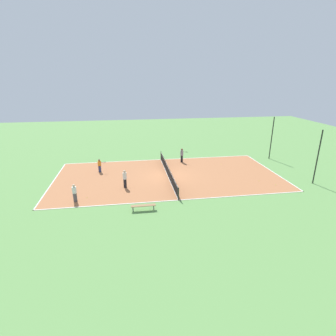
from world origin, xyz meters
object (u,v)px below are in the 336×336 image
object	(u,v)px
player_near_white	(74,192)
tennis_net	(168,171)
player_far_white	(125,178)
fence_post_back_left	(272,138)
fence_post_back_right	(318,157)
bench	(143,206)
player_baseline_gray	(182,154)
player_center_orange	(100,165)
tennis_ball_far_baseline	(276,185)
tennis_ball_near_net	(259,181)
tennis_ball_right_alley	(221,164)
tennis_ball_left_sideline	(87,197)

from	to	relation	value
player_near_white	tennis_net	bearing A→B (deg)	170.79
tennis_net	player_far_white	size ratio (longest dim) A/B	6.67
tennis_net	player_near_white	xyz separation A→B (m)	(4.86, -8.70, 0.33)
fence_post_back_left	fence_post_back_right	distance (m)	8.48
tennis_net	fence_post_back_left	world-z (taller)	fence_post_back_left
bench	player_baseline_gray	bearing A→B (deg)	64.75
player_center_orange	tennis_ball_far_baseline	bearing A→B (deg)	-7.74
bench	fence_post_back_left	distance (m)	20.69
tennis_ball_near_net	fence_post_back_left	bearing A→B (deg)	144.93
bench	player_baseline_gray	world-z (taller)	player_baseline_gray
player_far_white	tennis_net	bearing A→B (deg)	-166.34
player_near_white	tennis_ball_near_net	xyz separation A→B (m)	(-1.93, 17.61, -0.86)
player_far_white	tennis_ball_far_baseline	bearing A→B (deg)	158.22
player_center_orange	tennis_ball_far_baseline	world-z (taller)	player_center_orange
fence_post_back_left	fence_post_back_right	bearing A→B (deg)	0.00
tennis_ball_far_baseline	player_near_white	bearing A→B (deg)	-87.87
player_near_white	player_far_white	distance (m)	4.80
player_center_orange	fence_post_back_right	bearing A→B (deg)	-4.36
bench	player_near_white	size ratio (longest dim) A/B	1.24
tennis_ball_far_baseline	fence_post_back_right	xyz separation A→B (m)	(0.08, 3.93, 2.63)
tennis_net	fence_post_back_left	bearing A→B (deg)	106.91
fence_post_back_left	fence_post_back_right	world-z (taller)	same
tennis_net	player_center_orange	bearing A→B (deg)	-107.81
tennis_ball_right_alley	player_baseline_gray	bearing A→B (deg)	-109.05
player_near_white	player_center_orange	bearing A→B (deg)	-139.49
player_baseline_gray	tennis_ball_right_alley	bearing A→B (deg)	4.38
tennis_net	bench	distance (m)	7.91
player_far_white	fence_post_back_right	size ratio (longest dim) A/B	0.33
tennis_ball_far_baseline	bench	bearing A→B (deg)	-76.65
tennis_ball_left_sideline	player_far_white	bearing A→B (deg)	118.26
tennis_ball_near_net	fence_post_back_left	distance (m)	9.14
bench	tennis_ball_left_sideline	world-z (taller)	bench
player_center_orange	tennis_ball_near_net	xyz separation A→B (m)	(5.26, 16.19, -0.81)
player_far_white	fence_post_back_right	bearing A→B (deg)	159.37
player_far_white	tennis_ball_near_net	bearing A→B (deg)	162.93
player_baseline_gray	fence_post_back_left	distance (m)	11.64
player_baseline_gray	tennis_ball_left_sideline	bearing A→B (deg)	-116.21
tennis_ball_near_net	tennis_ball_left_sideline	distance (m)	16.80
bench	tennis_ball_far_baseline	bearing A→B (deg)	13.35
tennis_ball_left_sideline	tennis_net	bearing A→B (deg)	118.63
tennis_net	player_center_orange	distance (m)	7.66
tennis_ball_right_alley	fence_post_back_left	distance (m)	7.59
bench	player_near_white	distance (m)	6.12
player_near_white	fence_post_back_left	world-z (taller)	fence_post_back_left
player_near_white	tennis_ball_right_alley	bearing A→B (deg)	167.88
player_far_white	player_baseline_gray	distance (m)	9.81
fence_post_back_left	tennis_ball_near_net	bearing A→B (deg)	-35.07
tennis_net	tennis_ball_far_baseline	size ratio (longest dim) A/B	172.84
tennis_ball_near_net	player_near_white	bearing A→B (deg)	-83.74
tennis_ball_far_baseline	fence_post_back_left	distance (m)	9.64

